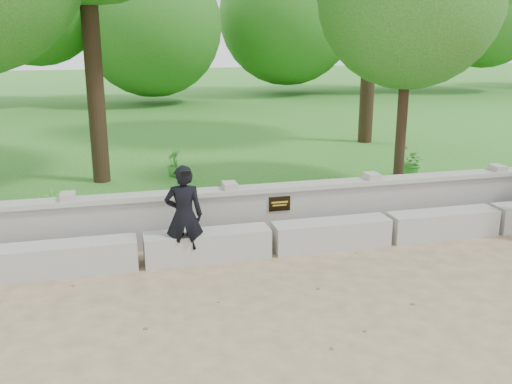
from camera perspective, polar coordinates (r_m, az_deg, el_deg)
ground at (r=7.33m, az=5.68°, el=-11.45°), size 80.00×80.00×0.00m
lawn at (r=20.49m, az=-7.87°, el=6.52°), size 40.00×22.00×0.25m
concrete_bench at (r=8.89m, az=1.53°, el=-4.78°), size 11.90×0.45×0.45m
parapet_wall at (r=9.45m, az=0.37°, el=-1.99°), size 12.50×0.35×0.90m
man_main at (r=8.37m, az=-7.21°, el=-2.36°), size 0.59×0.53×1.52m
shrub_a at (r=9.85m, az=-19.56°, el=-1.52°), size 0.40×0.33×0.65m
shrub_b at (r=9.87m, az=-7.13°, el=-0.56°), size 0.49×0.48×0.69m
shrub_c at (r=12.92m, az=15.20°, el=2.83°), size 0.70×0.65×0.67m
shrub_d at (r=12.73m, az=-8.19°, el=2.84°), size 0.39×0.41×0.58m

